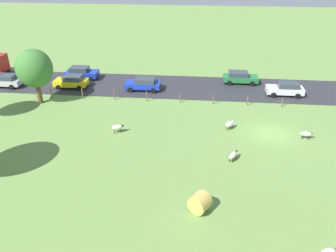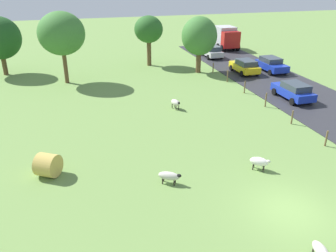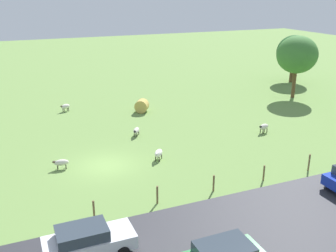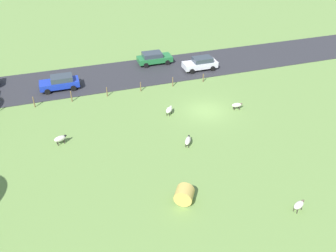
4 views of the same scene
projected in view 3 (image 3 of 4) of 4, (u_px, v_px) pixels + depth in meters
The scene contains 15 objects.
ground_plane at pixel (106, 166), 28.19m from camera, with size 160.00×160.00×0.00m, color #6B8E47.
sheep_0 at pixel (136, 131), 33.76m from camera, with size 1.28×1.02×0.71m.
sheep_1 at pixel (264, 127), 34.43m from camera, with size 0.79×1.21×0.83m.
sheep_2 at pixel (65, 107), 40.48m from camera, with size 0.79×1.11×0.78m.
sheep_3 at pixel (158, 153), 28.96m from camera, with size 1.16×1.08×0.80m.
sheep_4 at pixel (61, 163), 27.49m from camera, with size 0.57×1.16×0.72m.
hay_bale_0 at pixel (142, 106), 40.21m from camera, with size 1.34×1.34×1.14m, color tan.
tree_1 at pixel (297, 55), 44.24m from camera, with size 4.63×4.63×7.21m.
tree_2 at pixel (294, 52), 52.16m from camera, with size 4.61×4.61×6.38m.
fence_post_0 at pixel (94, 209), 21.66m from camera, with size 0.12×0.12×1.03m, color brown.
fence_post_1 at pixel (157, 195), 23.04m from camera, with size 0.12×0.12×1.14m, color brown.
fence_post_2 at pixel (214, 183), 24.44m from camera, with size 0.12×0.12×1.11m, color brown.
fence_post_3 at pixel (264, 173), 25.84m from camera, with size 0.12×0.12×1.09m, color brown.
fence_post_4 at pixel (309, 162), 27.21m from camera, with size 0.12×0.12×1.25m, color brown.
car_5 at pixel (88, 241), 18.33m from camera, with size 1.98×4.31×1.59m.
Camera 3 is at (25.35, -5.76, 12.15)m, focal length 41.33 mm.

